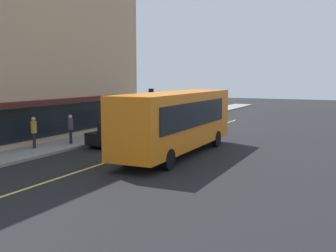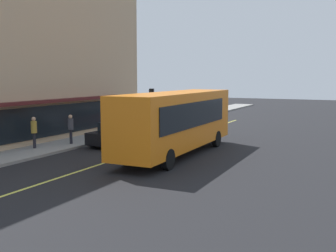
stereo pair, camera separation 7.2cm
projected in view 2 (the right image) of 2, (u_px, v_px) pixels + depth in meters
ground at (151, 148)px, 24.99m from camera, size 120.00×120.00×0.00m
sidewalk at (82, 141)px, 27.29m from camera, size 80.00×2.82×0.15m
lane_centre_stripe at (151, 148)px, 24.99m from camera, size 36.00×0.16×0.01m
bus at (177, 120)px, 22.57m from camera, size 11.16×2.72×3.50m
traffic_light at (152, 98)px, 34.55m from camera, size 0.30×0.52×3.20m
car_black at (117, 133)px, 26.06m from camera, size 4.34×1.94×1.52m
car_maroon at (166, 122)px, 32.69m from camera, size 4.31×1.88×1.52m
pedestrian_near_storefront at (34, 129)px, 23.96m from camera, size 0.34×0.34×1.86m
pedestrian_waiting at (71, 126)px, 25.58m from camera, size 0.34×0.34×1.83m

